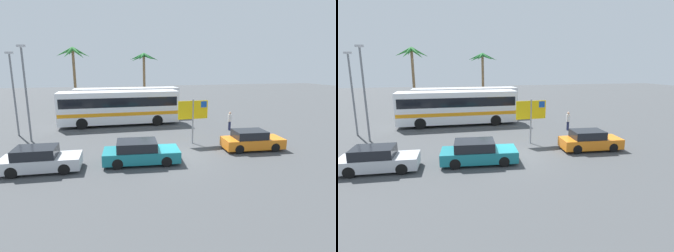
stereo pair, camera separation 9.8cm
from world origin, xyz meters
TOP-DOWN VIEW (x-y plane):
  - ground at (0.00, 0.00)m, footprint 120.00×120.00m
  - bus_front_coach at (-2.21, 10.12)m, footprint 10.91×2.57m
  - bus_rear_coach at (-1.16, 13.79)m, footprint 10.91×2.57m
  - ferry_sign at (2.53, 2.49)m, footprint 2.20×0.14m
  - car_orange at (5.85, 0.17)m, footprint 4.07×1.98m
  - car_teal at (-1.72, -0.67)m, footprint 4.47×2.24m
  - car_silver at (-7.06, -0.70)m, footprint 4.10×1.88m
  - pedestrian_near_sign at (6.89, 5.61)m, footprint 0.32×0.32m
  - lamp_post_left_side at (-9.01, 5.77)m, footprint 0.56×0.20m
  - lamp_post_right_side at (-10.40, 7.82)m, footprint 0.56×0.20m
  - palm_tree_seaside at (-6.89, 19.67)m, footprint 4.01×3.90m
  - palm_tree_inland at (1.60, 19.90)m, footprint 3.77×3.83m

SIDE VIEW (x-z plane):
  - ground at x=0.00m, z-range 0.00..0.00m
  - car_orange at x=5.85m, z-range -0.03..1.30m
  - car_silver at x=-7.06m, z-range -0.03..1.30m
  - car_teal at x=-1.72m, z-range -0.03..1.30m
  - pedestrian_near_sign at x=6.89m, z-range 0.14..1.77m
  - bus_front_coach at x=-2.21m, z-range 0.20..3.37m
  - bus_rear_coach at x=-1.16m, z-range 0.20..3.37m
  - ferry_sign at x=2.53m, z-range 0.73..3.93m
  - lamp_post_right_side at x=-10.40m, z-range 0.32..6.85m
  - lamp_post_left_side at x=-9.01m, z-range 0.32..7.24m
  - palm_tree_inland at x=1.60m, z-range 2.36..9.44m
  - palm_tree_seaside at x=-6.89m, z-range 2.40..10.08m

